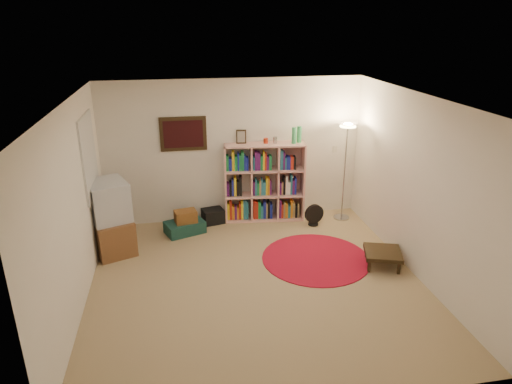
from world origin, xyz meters
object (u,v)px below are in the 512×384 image
floor_fan (314,215)px  side_table (383,253)px  suitcase (185,227)px  floor_lamp (347,140)px  tv_stand (110,218)px  bookshelf (263,183)px

floor_fan → side_table: floor_fan is taller
side_table → suitcase: bearing=149.9°
floor_lamp → tv_stand: (-3.95, -0.54, -0.92)m
side_table → tv_stand: bearing=163.1°
floor_lamp → suitcase: floor_lamp is taller
floor_fan → tv_stand: size_ratio=0.34×
bookshelf → suitcase: bearing=-159.7°
floor_lamp → suitcase: bearing=-178.0°
floor_lamp → side_table: 2.15m
bookshelf → tv_stand: bearing=-156.5°
floor_lamp → side_table: floor_lamp is taller
suitcase → bookshelf: bearing=-5.9°
floor_lamp → suitcase: size_ratio=2.42×
side_table → floor_lamp: bearing=89.7°
bookshelf → side_table: (1.40, -2.00, -0.48)m
bookshelf → suitcase: bookshelf is taller
floor_fan → suitcase: bearing=165.8°
bookshelf → floor_fan: (0.82, -0.47, -0.49)m
tv_stand → suitcase: size_ratio=1.57×
floor_fan → side_table: 1.64m
bookshelf → floor_lamp: 1.63m
bookshelf → suitcase: size_ratio=2.31×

